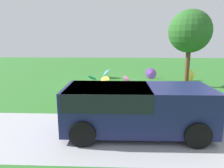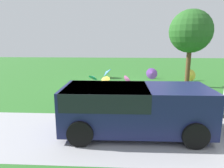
{
  "view_description": "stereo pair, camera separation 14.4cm",
  "coord_description": "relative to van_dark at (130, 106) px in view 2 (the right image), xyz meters",
  "views": [
    {
      "loc": [
        -0.05,
        13.45,
        3.02
      ],
      "look_at": [
        0.4,
        2.42,
        0.6
      ],
      "focal_mm": 33.49,
      "sensor_mm": 36.0,
      "label": 1
    },
    {
      "loc": [
        -0.19,
        13.44,
        3.02
      ],
      "look_at": [
        0.4,
        2.42,
        0.6
      ],
      "focal_mm": 33.49,
      "sensor_mm": 36.0,
      "label": 2
    }
  ],
  "objects": [
    {
      "name": "parasol_yellow_0",
      "position": [
        1.42,
        -7.44,
        -0.56
      ],
      "size": [
        0.7,
        0.68,
        0.53
      ],
      "color": "tan",
      "rests_on": "ground"
    },
    {
      "name": "parasol_purple_0",
      "position": [
        -1.96,
        -9.42,
        -0.49
      ],
      "size": [
        0.92,
        0.78,
        0.85
      ],
      "color": "tan",
      "rests_on": "ground"
    },
    {
      "name": "parasol_teal_0",
      "position": [
        2.34,
        -7.98,
        -0.56
      ],
      "size": [
        0.87,
        0.86,
        0.6
      ],
      "color": "tan",
      "rests_on": "ground"
    },
    {
      "name": "parasol_blue_0",
      "position": [
        1.51,
        -9.56,
        -0.46
      ],
      "size": [
        0.88,
        0.94,
        0.82
      ],
      "color": "tan",
      "rests_on": "ground"
    },
    {
      "name": "parasol_pink_0",
      "position": [
        -0.12,
        -7.2,
        -0.56
      ],
      "size": [
        0.84,
        0.88,
        0.69
      ],
      "color": "tan",
      "rests_on": "ground"
    },
    {
      "name": "ground",
      "position": [
        0.43,
        -7.05,
        -0.91
      ],
      "size": [
        40.0,
        40.0,
        0.0
      ],
      "primitive_type": "plane",
      "color": "#2D6B28"
    },
    {
      "name": "parasol_orange_0",
      "position": [
        1.87,
        -4.22,
        -0.52
      ],
      "size": [
        0.94,
        0.98,
        0.7
      ],
      "color": "tan",
      "rests_on": "ground"
    },
    {
      "name": "road_strip",
      "position": [
        0.43,
        0.19,
        -0.91
      ],
      "size": [
        40.0,
        3.54,
        0.01
      ],
      "primitive_type": "cube",
      "color": "#9E9EA3",
      "rests_on": "ground"
    },
    {
      "name": "shade_tree",
      "position": [
        -3.84,
        -6.91,
        2.51
      ],
      "size": [
        2.61,
        2.61,
        4.75
      ],
      "color": "brown",
      "rests_on": "ground"
    },
    {
      "name": "van_dark",
      "position": [
        0.0,
        0.0,
        0.0
      ],
      "size": [
        4.62,
        2.17,
        1.53
      ],
      "color": "#191E4C",
      "rests_on": "ground"
    },
    {
      "name": "parasol_yellow_1",
      "position": [
        -4.71,
        -8.79,
        -0.49
      ],
      "size": [
        0.91,
        0.91,
        0.84
      ],
      "color": "tan",
      "rests_on": "ground"
    },
    {
      "name": "park_bench",
      "position": [
        -2.47,
        -3.78,
        -0.45
      ],
      "size": [
        1.66,
        0.77,
        0.9
      ],
      "color": "navy",
      "rests_on": "ground"
    }
  ]
}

